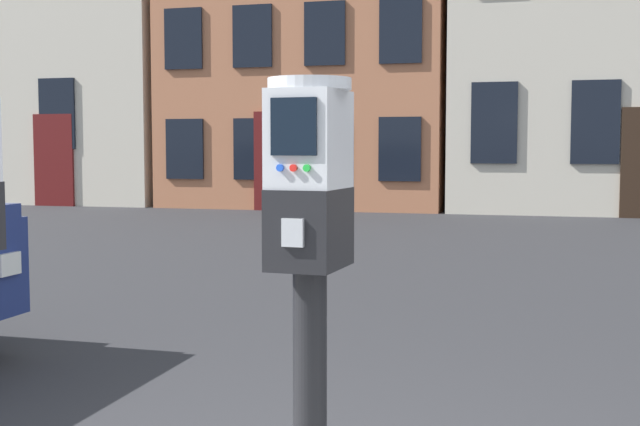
{
  "coord_description": "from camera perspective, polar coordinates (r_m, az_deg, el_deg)",
  "views": [
    {
      "loc": [
        0.67,
        -2.41,
        1.35
      ],
      "look_at": [
        0.07,
        -0.22,
        1.17
      ],
      "focal_mm": 47.2,
      "sensor_mm": 36.0,
      "label": 1
    }
  ],
  "objects": [
    {
      "name": "parking_meter_twin_adjacent",
      "position": [
        2.19,
        -0.7,
        -2.15
      ],
      "size": [
        0.23,
        0.26,
        1.38
      ],
      "rotation": [
        0.0,
        0.0,
        -1.63
      ],
      "color": "black",
      "rests_on": "sidewalk_slab"
    },
    {
      "name": "townhouse_orange_brick",
      "position": [
        20.72,
        0.21,
        13.97
      ],
      "size": [
        6.33,
        5.67,
        9.51
      ],
      "color": "#B7704C",
      "rests_on": "ground_plane"
    }
  ]
}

